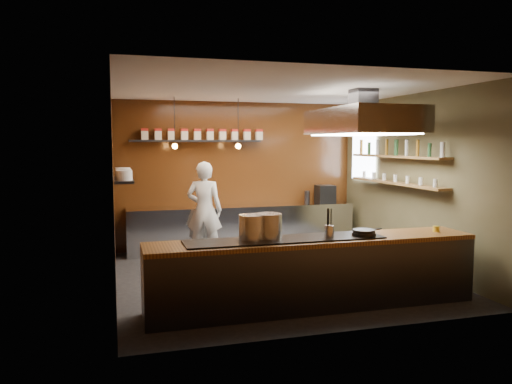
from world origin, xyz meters
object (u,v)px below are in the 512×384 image
object	(u,v)px
stockpot_large	(252,227)
espresso_machine	(325,194)
extractor_hood	(363,121)
chef	(204,210)
stockpot_small	(268,226)

from	to	relation	value
stockpot_large	espresso_machine	size ratio (longest dim) A/B	0.90
extractor_hood	espresso_machine	size ratio (longest dim) A/B	5.47
espresso_machine	chef	distance (m)	2.77
extractor_hood	stockpot_large	bearing A→B (deg)	-151.32
extractor_hood	chef	distance (m)	3.36
espresso_machine	chef	bearing A→B (deg)	-166.87
extractor_hood	chef	bearing A→B (deg)	137.45
extractor_hood	stockpot_large	size ratio (longest dim) A/B	6.11
espresso_machine	stockpot_large	bearing A→B (deg)	-124.33
extractor_hood	stockpot_small	xyz separation A→B (m)	(-1.91, -1.16, -1.40)
extractor_hood	chef	world-z (taller)	extractor_hood
stockpot_small	chef	distance (m)	3.18
stockpot_small	chef	size ratio (longest dim) A/B	0.19
espresso_machine	chef	size ratio (longest dim) A/B	0.20
chef	extractor_hood	bearing A→B (deg)	158.83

